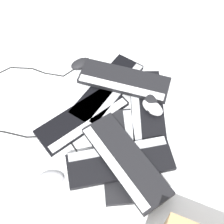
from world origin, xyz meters
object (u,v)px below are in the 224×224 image
object	(u,v)px
keyboard_2	(83,118)
keyboard_3	(120,154)
mouse_3	(81,64)
keyboard_5	(125,161)
keyboard_1	(108,89)
mouse_2	(51,179)
mouse_1	(152,107)
keyboard_4	(120,162)
keyboard_0	(147,109)
keyboard_6	(124,81)
mouse_0	(151,103)

from	to	relation	value
keyboard_2	keyboard_3	bearing A→B (deg)	-60.55
keyboard_3	mouse_3	world-z (taller)	mouse_3
keyboard_3	keyboard_5	xyz separation A→B (m)	(0.00, -0.06, 0.06)
keyboard_1	keyboard_5	world-z (taller)	keyboard_5
mouse_2	mouse_3	bearing A→B (deg)	-101.58
mouse_1	mouse_2	world-z (taller)	mouse_1
keyboard_1	keyboard_4	distance (m)	0.40
keyboard_0	keyboard_3	xyz separation A→B (m)	(-0.18, -0.19, 0.00)
keyboard_3	keyboard_5	world-z (taller)	keyboard_5
keyboard_3	keyboard_6	xyz separation A→B (m)	(0.11, 0.36, 0.03)
mouse_0	keyboard_6	bearing A→B (deg)	-141.39
keyboard_3	keyboard_4	bearing A→B (deg)	-104.65
keyboard_4	mouse_1	xyz separation A→B (m)	(0.21, 0.22, 0.01)
mouse_3	keyboard_6	bearing A→B (deg)	-60.47
keyboard_3	mouse_0	xyz separation A→B (m)	(0.20, 0.20, 0.04)
keyboard_3	keyboard_4	distance (m)	0.06
keyboard_0	mouse_0	distance (m)	0.04
mouse_2	mouse_3	xyz separation A→B (m)	(0.24, 0.59, 0.00)
keyboard_5	mouse_0	world-z (taller)	keyboard_5
keyboard_4	mouse_3	xyz separation A→B (m)	(-0.06, 0.59, -0.02)
mouse_0	mouse_2	xyz separation A→B (m)	(-0.51, -0.24, -0.03)
keyboard_4	mouse_1	world-z (taller)	mouse_1
keyboard_5	mouse_1	bearing A→B (deg)	50.57
keyboard_1	keyboard_2	bearing A→B (deg)	-139.17
keyboard_0	mouse_2	distance (m)	0.54
keyboard_0	mouse_1	xyz separation A→B (m)	(0.02, -0.02, 0.04)
keyboard_5	mouse_0	size ratio (longest dim) A/B	4.22
mouse_1	mouse_2	bearing A→B (deg)	83.28
keyboard_3	mouse_2	world-z (taller)	mouse_2
keyboard_5	mouse_0	distance (m)	0.33
keyboard_1	mouse_3	distance (m)	0.22
keyboard_4	keyboard_0	bearing A→B (deg)	51.47
mouse_0	mouse_2	size ratio (longest dim) A/B	1.00
keyboard_6	mouse_3	xyz separation A→B (m)	(-0.18, 0.18, -0.02)
keyboard_6	mouse_1	bearing A→B (deg)	-65.33
keyboard_5	keyboard_6	world-z (taller)	keyboard_5
keyboard_5	keyboard_6	bearing A→B (deg)	75.49
keyboard_0	mouse_3	distance (m)	0.43
keyboard_0	mouse_1	size ratio (longest dim) A/B	4.21
keyboard_2	mouse_1	distance (m)	0.33
keyboard_2	mouse_3	bearing A→B (deg)	80.64
keyboard_6	keyboard_5	bearing A→B (deg)	-104.51
keyboard_5	mouse_1	xyz separation A→B (m)	(0.20, 0.24, -0.02)
mouse_1	mouse_3	distance (m)	0.45
mouse_3	mouse_2	bearing A→B (deg)	-128.10
keyboard_1	mouse_0	size ratio (longest dim) A/B	3.87
keyboard_1	keyboard_2	distance (m)	0.20
keyboard_3	keyboard_5	size ratio (longest dim) A/B	0.99
mouse_2	mouse_1	bearing A→B (deg)	-146.03
keyboard_4	mouse_2	size ratio (longest dim) A/B	4.05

